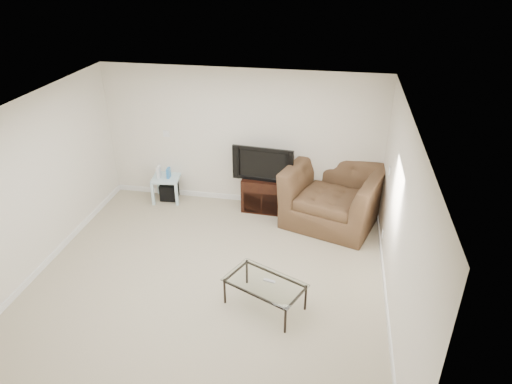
% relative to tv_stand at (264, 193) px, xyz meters
% --- Properties ---
extents(floor, '(5.00, 5.00, 0.00)m').
position_rel_tv_stand_xyz_m(floor, '(-0.46, -2.28, -0.31)').
color(floor, tan).
rests_on(floor, ground).
extents(ceiling, '(5.00, 5.00, 0.00)m').
position_rel_tv_stand_xyz_m(ceiling, '(-0.46, -2.28, 2.19)').
color(ceiling, white).
rests_on(ceiling, ground).
extents(wall_back, '(5.00, 0.02, 2.50)m').
position_rel_tv_stand_xyz_m(wall_back, '(-0.46, 0.22, 0.94)').
color(wall_back, silver).
rests_on(wall_back, ground).
extents(wall_left, '(0.02, 5.00, 2.50)m').
position_rel_tv_stand_xyz_m(wall_left, '(-2.96, -2.28, 0.94)').
color(wall_left, silver).
rests_on(wall_left, ground).
extents(wall_right, '(0.02, 5.00, 2.50)m').
position_rel_tv_stand_xyz_m(wall_right, '(2.04, -2.28, 0.94)').
color(wall_right, silver).
rests_on(wall_right, ground).
extents(plate_back, '(0.12, 0.02, 0.12)m').
position_rel_tv_stand_xyz_m(plate_back, '(-1.86, 0.21, 0.94)').
color(plate_back, white).
rests_on(plate_back, wall_back).
extents(plate_right_switch, '(0.02, 0.09, 0.13)m').
position_rel_tv_stand_xyz_m(plate_right_switch, '(2.03, -0.68, 0.94)').
color(plate_right_switch, white).
rests_on(plate_right_switch, wall_right).
extents(plate_right_outlet, '(0.02, 0.08, 0.12)m').
position_rel_tv_stand_xyz_m(plate_right_outlet, '(2.03, -0.98, -0.01)').
color(plate_right_outlet, white).
rests_on(plate_right_outlet, wall_right).
extents(tv_stand, '(0.77, 0.55, 0.63)m').
position_rel_tv_stand_xyz_m(tv_stand, '(0.00, 0.00, 0.00)').
color(tv_stand, black).
rests_on(tv_stand, floor).
extents(dvd_player, '(0.46, 0.33, 0.06)m').
position_rel_tv_stand_xyz_m(dvd_player, '(-0.00, -0.04, 0.21)').
color(dvd_player, black).
rests_on(dvd_player, tv_stand).
extents(television, '(1.02, 0.29, 0.62)m').
position_rel_tv_stand_xyz_m(television, '(-0.00, -0.03, 0.62)').
color(television, black).
rests_on(television, tv_stand).
extents(side_table, '(0.56, 0.56, 0.47)m').
position_rel_tv_stand_xyz_m(side_table, '(-1.86, 0.00, -0.08)').
color(side_table, '#ABC1CD').
rests_on(side_table, floor).
extents(subwoofer, '(0.33, 0.33, 0.30)m').
position_rel_tv_stand_xyz_m(subwoofer, '(-1.83, 0.02, -0.15)').
color(subwoofer, black).
rests_on(subwoofer, floor).
extents(game_console, '(0.07, 0.16, 0.22)m').
position_rel_tv_stand_xyz_m(game_console, '(-1.97, -0.04, 0.27)').
color(game_console, white).
rests_on(game_console, side_table).
extents(game_case, '(0.06, 0.14, 0.19)m').
position_rel_tv_stand_xyz_m(game_case, '(-1.80, -0.01, 0.25)').
color(game_case, '#337FCC').
rests_on(game_case, side_table).
extents(recliner, '(1.77, 1.42, 1.34)m').
position_rel_tv_stand_xyz_m(recliner, '(1.23, -0.23, 0.36)').
color(recliner, brown).
rests_on(recliner, floor).
extents(coffee_table, '(1.17, 0.95, 0.40)m').
position_rel_tv_stand_xyz_m(coffee_table, '(0.44, -2.59, -0.11)').
color(coffee_table, black).
rests_on(coffee_table, floor).
extents(remote, '(0.17, 0.08, 0.02)m').
position_rel_tv_stand_xyz_m(remote, '(0.49, -2.56, 0.10)').
color(remote, '#B2B2B7').
rests_on(remote, coffee_table).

